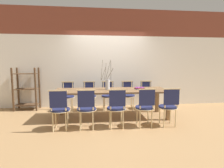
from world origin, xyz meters
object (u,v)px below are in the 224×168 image
at_px(dining_table, 112,93).
at_px(book_stack, 140,88).
at_px(chair_near_center, 117,106).
at_px(vase_centerpiece, 107,84).
at_px(chair_far_center, 108,94).
at_px(shelving_rack, 27,89).

xyz_separation_m(dining_table, book_stack, (0.75, 0.05, 0.10)).
distance_m(chair_near_center, vase_centerpiece, 0.92).
bearing_deg(chair_far_center, vase_centerpiece, 84.13).
relative_size(dining_table, chair_near_center, 3.36).
height_order(chair_far_center, book_stack, chair_far_center).
bearing_deg(book_stack, chair_near_center, -130.44).
xyz_separation_m(chair_far_center, vase_centerpiece, (-0.08, -0.81, 0.40)).
height_order(chair_far_center, shelving_rack, shelving_rack).
height_order(vase_centerpiece, shelving_rack, vase_centerpiece).
bearing_deg(chair_near_center, book_stack, 49.56).
bearing_deg(book_stack, dining_table, -175.99).
bearing_deg(shelving_rack, book_stack, -17.28).
relative_size(dining_table, book_stack, 11.31).
bearing_deg(shelving_rack, chair_near_center, -36.64).
relative_size(chair_near_center, chair_far_center, 1.00).
height_order(dining_table, vase_centerpiece, vase_centerpiece).
bearing_deg(dining_table, chair_far_center, 92.37).
xyz_separation_m(chair_near_center, vase_centerpiece, (-0.13, 0.82, 0.40)).
xyz_separation_m(dining_table, chair_far_center, (-0.03, 0.82, -0.17)).
xyz_separation_m(chair_far_center, shelving_rack, (-2.50, 0.26, 0.16)).
distance_m(chair_near_center, chair_far_center, 1.63).
relative_size(chair_far_center, vase_centerpiece, 1.13).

